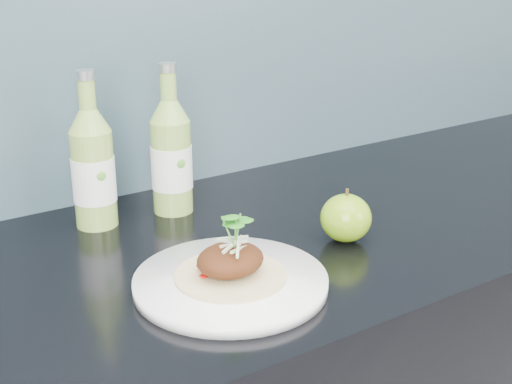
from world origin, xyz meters
TOP-DOWN VIEW (x-y plane):
  - dinner_plate at (-0.03, 1.58)m, footprint 0.28×0.28m
  - pork_taco at (-0.03, 1.58)m, footprint 0.15×0.15m
  - green_apple at (0.20, 1.61)m, footprint 0.09×0.09m
  - cider_bottle_left at (-0.10, 1.88)m, footprint 0.08×0.08m
  - cider_bottle_right at (0.03, 1.86)m, footprint 0.07×0.07m

SIDE VIEW (x-z plane):
  - dinner_plate at x=-0.03m, z-range 0.90..0.92m
  - green_apple at x=0.20m, z-range 0.90..0.98m
  - pork_taco at x=-0.03m, z-range 0.90..0.99m
  - cider_bottle_left at x=-0.10m, z-range 0.87..1.12m
  - cider_bottle_right at x=0.03m, z-range 0.87..1.12m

